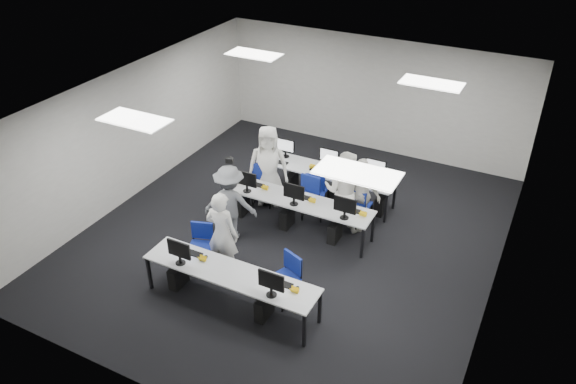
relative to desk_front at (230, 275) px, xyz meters
The scene contains 23 objects.
room 2.54m from the desk_front, 90.00° to the left, with size 9.00×9.02×3.00m.
ceiling_panels 3.33m from the desk_front, 90.00° to the left, with size 5.20×4.60×0.02m.
desk_front is the anchor object (origin of this frame).
desk_mid 2.60m from the desk_front, 90.00° to the left, with size 3.20×0.70×0.73m.
desk_back 4.00m from the desk_front, 90.00° to the left, with size 3.20×0.70×0.73m.
equipment_front 0.38m from the desk_front, behind, with size 2.51×0.41×1.19m.
equipment_mid 2.61m from the desk_front, 94.24° to the left, with size 2.91×0.41×1.19m.
equipment_back 4.04m from the desk_front, 87.27° to the left, with size 2.91×0.41×1.19m.
chair_0 1.31m from the desk_front, 149.37° to the left, with size 0.56×0.59×0.90m.
chair_1 1.02m from the desk_front, 35.58° to the left, with size 0.60×0.62×0.92m.
chair_2 3.46m from the desk_front, 109.65° to the left, with size 0.55×0.58×0.94m.
chair_3 3.26m from the desk_front, 88.83° to the left, with size 0.57×0.60×0.92m.
chair_4 3.42m from the desk_front, 74.00° to the left, with size 0.46×0.50×0.92m.
chair_5 3.64m from the desk_front, 110.17° to the left, with size 0.51×0.55×0.96m.
chair_6 3.48m from the desk_front, 90.20° to the left, with size 0.48×0.52×0.96m.
chair_7 3.58m from the desk_front, 72.67° to the left, with size 0.45×0.49×0.90m.
handbag 3.05m from the desk_front, 118.45° to the left, with size 0.34×0.22×0.28m, color #A07F52.
student_0 0.94m from the desk_front, 130.57° to the left, with size 0.64×0.42×1.76m, color white.
student_1 3.24m from the desk_front, 75.84° to the left, with size 0.86×0.67×1.76m, color white.
student_2 3.48m from the desk_front, 108.02° to the left, with size 0.90×0.59×1.85m, color white.
student_3 3.48m from the desk_front, 71.82° to the left, with size 0.95×0.40×1.62m, color white.
photographer 2.04m from the desk_front, 122.16° to the left, with size 1.07×0.61×1.65m, color slate.
dslr_camera 2.44m from the desk_front, 121.18° to the left, with size 0.14×0.18×0.10m, color black.
Camera 1 is at (4.26, -8.56, 6.86)m, focal length 35.00 mm.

